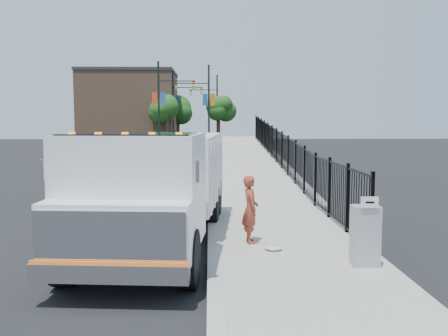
{
  "coord_description": "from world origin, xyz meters",
  "views": [
    {
      "loc": [
        -0.11,
        -12.95,
        3.18
      ],
      "look_at": [
        0.34,
        2.0,
        1.65
      ],
      "focal_mm": 40.0,
      "sensor_mm": 36.0,
      "label": 1
    }
  ],
  "objects": [
    {
      "name": "tree_1",
      "position": [
        0.92,
        40.7,
        3.9
      ],
      "size": [
        2.13,
        2.13,
        5.06
      ],
      "color": "#382314",
      "rests_on": "ground"
    },
    {
      "name": "ground",
      "position": [
        0.0,
        0.0,
        0.0
      ],
      "size": [
        120.0,
        120.0,
        0.0
      ],
      "primitive_type": "plane",
      "color": "black",
      "rests_on": "ground"
    },
    {
      "name": "light_pole_0",
      "position": [
        -4.19,
        31.02,
        4.36
      ],
      "size": [
        3.77,
        0.22,
        8.0
      ],
      "color": "black",
      "rests_on": "ground"
    },
    {
      "name": "arrow_sign",
      "position": [
        3.1,
        -3.21,
        1.48
      ],
      "size": [
        0.35,
        0.04,
        0.22
      ],
      "primitive_type": "cube",
      "color": "white",
      "rests_on": "utility_cabinet"
    },
    {
      "name": "truck",
      "position": [
        -1.41,
        -0.91,
        1.63
      ],
      "size": [
        3.43,
        8.66,
        2.9
      ],
      "rotation": [
        0.0,
        0.0,
        -0.09
      ],
      "color": "black",
      "rests_on": "ground"
    },
    {
      "name": "curb",
      "position": [
        0.0,
        -2.0,
        0.08
      ],
      "size": [
        0.3,
        12.0,
        0.16
      ],
      "primitive_type": "cube",
      "color": "#ADAAA3",
      "rests_on": "ground"
    },
    {
      "name": "worker",
      "position": [
        0.89,
        -1.02,
        0.95
      ],
      "size": [
        0.47,
        0.65,
        1.65
      ],
      "primitive_type": "imported",
      "rotation": [
        0.0,
        0.0,
        1.7
      ],
      "color": "brown",
      "rests_on": "sidewalk"
    },
    {
      "name": "tree_0",
      "position": [
        -4.34,
        37.91,
        3.94
      ],
      "size": [
        2.57,
        2.57,
        5.29
      ],
      "color": "#382314",
      "rests_on": "ground"
    },
    {
      "name": "building",
      "position": [
        -9.0,
        44.0,
        4.0
      ],
      "size": [
        10.0,
        10.0,
        8.0
      ],
      "primitive_type": "cube",
      "color": "#8C664C",
      "rests_on": "ground"
    },
    {
      "name": "light_pole_1",
      "position": [
        -0.43,
        33.97,
        4.36
      ],
      "size": [
        3.77,
        0.22,
        8.0
      ],
      "color": "black",
      "rests_on": "ground"
    },
    {
      "name": "debris",
      "position": [
        1.37,
        -1.73,
        0.17
      ],
      "size": [
        0.4,
        0.4,
        0.1
      ],
      "primitive_type": "ellipsoid",
      "color": "silver",
      "rests_on": "sidewalk"
    },
    {
      "name": "utility_cabinet",
      "position": [
        3.1,
        -2.99,
        0.75
      ],
      "size": [
        0.55,
        0.4,
        1.25
      ],
      "primitive_type": "cube",
      "color": "gray",
      "rests_on": "sidewalk"
    },
    {
      "name": "sidewalk",
      "position": [
        1.93,
        -2.0,
        0.06
      ],
      "size": [
        3.55,
        12.0,
        0.12
      ],
      "primitive_type": "cube",
      "color": "#9E998E",
      "rests_on": "ground"
    },
    {
      "name": "tree_2",
      "position": [
        -3.89,
        48.46,
        3.97
      ],
      "size": [
        3.26,
        3.26,
        5.63
      ],
      "color": "#382314",
      "rests_on": "ground"
    },
    {
      "name": "iron_fence",
      "position": [
        3.55,
        12.0,
        0.9
      ],
      "size": [
        0.1,
        28.0,
        1.8
      ],
      "primitive_type": "cube",
      "color": "black",
      "rests_on": "ground"
    },
    {
      "name": "light_pole_3",
      "position": [
        0.52,
        45.14,
        4.36
      ],
      "size": [
        3.78,
        0.22,
        8.0
      ],
      "color": "black",
      "rests_on": "ground"
    },
    {
      "name": "light_pole_2",
      "position": [
        -3.64,
        40.67,
        4.36
      ],
      "size": [
        3.77,
        0.22,
        8.0
      ],
      "color": "black",
      "rests_on": "ground"
    },
    {
      "name": "ramp",
      "position": [
        2.12,
        16.0,
        0.0
      ],
      "size": [
        3.95,
        24.06,
        3.19
      ],
      "primitive_type": "cube",
      "rotation": [
        0.06,
        0.0,
        0.0
      ],
      "color": "#9E998E",
      "rests_on": "ground"
    }
  ]
}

